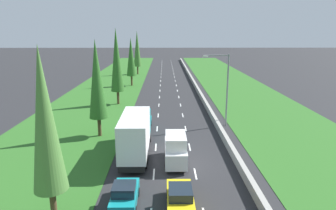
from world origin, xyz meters
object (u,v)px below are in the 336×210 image
(teal_hatchback_left_lane, at_px, (125,195))
(poplar_tree_third, at_px, (117,60))
(poplar_tree_nearest, at_px, (45,121))
(poplar_tree_second, at_px, (97,80))
(poplar_tree_fourth, at_px, (131,57))
(teal_hatchback_left_lane_fourth, at_px, (144,122))
(street_light_mast, at_px, (225,85))
(white_box_truck_left_lane, at_px, (136,134))
(poplar_tree_fifth, at_px, (137,49))
(yellow_sedan_centre_lane, at_px, (180,198))
(white_van_centre_lane, at_px, (176,149))

(teal_hatchback_left_lane, height_order, poplar_tree_third, poplar_tree_third)
(poplar_tree_nearest, xyz_separation_m, poplar_tree_second, (-0.40, 15.75, -0.08))
(poplar_tree_third, bearing_deg, poplar_tree_fourth, 88.53)
(teal_hatchback_left_lane_fourth, relative_size, poplar_tree_nearest, 0.35)
(poplar_tree_fourth, height_order, street_light_mast, poplar_tree_fourth)
(teal_hatchback_left_lane_fourth, bearing_deg, teal_hatchback_left_lane, -90.70)
(white_box_truck_left_lane, relative_size, poplar_tree_nearest, 0.85)
(poplar_tree_second, distance_m, poplar_tree_fifth, 49.78)
(poplar_tree_third, height_order, street_light_mast, poplar_tree_third)
(teal_hatchback_left_lane_fourth, height_order, poplar_tree_third, poplar_tree_third)
(white_box_truck_left_lane, distance_m, poplar_tree_fifth, 55.62)
(yellow_sedan_centre_lane, bearing_deg, poplar_tree_nearest, -172.17)
(white_van_centre_lane, distance_m, poplar_tree_second, 12.30)
(white_van_centre_lane, xyz_separation_m, poplar_tree_third, (-8.55, 22.70, 5.74))
(poplar_tree_nearest, relative_size, street_light_mast, 1.23)
(white_box_truck_left_lane, relative_size, poplar_tree_fourth, 0.91)
(poplar_tree_nearest, bearing_deg, teal_hatchback_left_lane_fourth, 76.29)
(poplar_tree_fourth, bearing_deg, poplar_tree_third, -91.47)
(poplar_tree_second, bearing_deg, poplar_tree_fifth, 89.92)
(white_van_centre_lane, xyz_separation_m, teal_hatchback_left_lane_fourth, (-3.51, 10.03, -0.56))
(poplar_tree_second, distance_m, poplar_tree_fourth, 32.17)
(poplar_tree_fourth, bearing_deg, street_light_mast, -63.08)
(yellow_sedan_centre_lane, xyz_separation_m, poplar_tree_third, (-8.60, 29.92, 6.33))
(teal_hatchback_left_lane_fourth, relative_size, poplar_tree_third, 0.32)
(street_light_mast, bearing_deg, poplar_tree_third, 141.97)
(teal_hatchback_left_lane, bearing_deg, poplar_tree_second, 108.20)
(teal_hatchback_left_lane, distance_m, white_van_centre_lane, 7.76)
(yellow_sedan_centre_lane, height_order, poplar_tree_third, poplar_tree_third)
(white_box_truck_left_lane, distance_m, poplar_tree_third, 21.86)
(teal_hatchback_left_lane, xyz_separation_m, teal_hatchback_left_lane_fourth, (0.20, 16.83, 0.00))
(white_box_truck_left_lane, distance_m, poplar_tree_nearest, 11.98)
(poplar_tree_second, bearing_deg, teal_hatchback_left_lane_fourth, 28.19)
(poplar_tree_fourth, bearing_deg, teal_hatchback_left_lane_fourth, -81.14)
(yellow_sedan_centre_lane, distance_m, poplar_tree_fourth, 47.83)
(teal_hatchback_left_lane_fourth, distance_m, poplar_tree_third, 15.02)
(poplar_tree_third, bearing_deg, white_box_truck_left_lane, -76.91)
(yellow_sedan_centre_lane, distance_m, poplar_tree_fifth, 65.24)
(poplar_tree_second, bearing_deg, yellow_sedan_centre_lane, -60.06)
(white_box_truck_left_lane, bearing_deg, street_light_mast, 41.78)
(white_box_truck_left_lane, distance_m, white_van_centre_lane, 4.28)
(teal_hatchback_left_lane, relative_size, poplar_tree_fourth, 0.38)
(poplar_tree_fifth, bearing_deg, teal_hatchback_left_lane_fourth, -84.18)
(yellow_sedan_centre_lane, relative_size, white_box_truck_left_lane, 0.48)
(teal_hatchback_left_lane_fourth, distance_m, poplar_tree_fifth, 47.79)
(white_box_truck_left_lane, height_order, poplar_tree_second, poplar_tree_second)
(poplar_tree_second, height_order, poplar_tree_fifth, poplar_tree_fifth)
(poplar_tree_third, relative_size, poplar_tree_fourth, 1.18)
(white_van_centre_lane, height_order, poplar_tree_fourth, poplar_tree_fourth)
(white_box_truck_left_lane, xyz_separation_m, poplar_tree_fourth, (-4.39, 37.63, 4.01))
(white_box_truck_left_lane, height_order, poplar_tree_nearest, poplar_tree_nearest)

